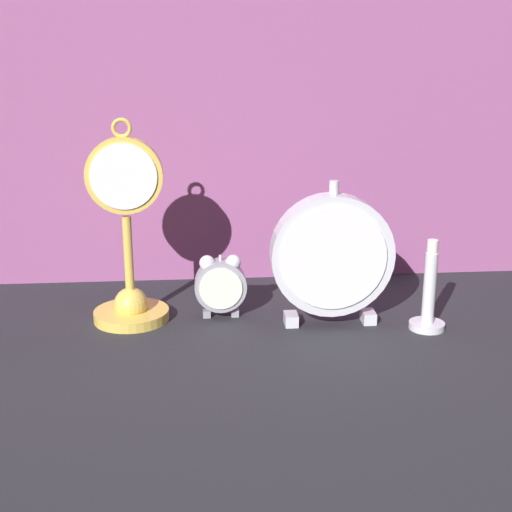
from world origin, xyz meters
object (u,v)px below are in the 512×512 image
(pocket_watch_on_stand, at_px, (128,254))
(alarm_clock_twin_bell, at_px, (221,283))
(mantel_clock_silver, at_px, (332,256))
(brass_candlestick, at_px, (429,300))

(pocket_watch_on_stand, height_order, alarm_clock_twin_bell, pocket_watch_on_stand)
(mantel_clock_silver, bearing_deg, alarm_clock_twin_bell, 165.85)
(pocket_watch_on_stand, xyz_separation_m, alarm_clock_twin_bell, (0.14, 0.00, -0.05))
(mantel_clock_silver, distance_m, brass_candlestick, 0.16)
(brass_candlestick, bearing_deg, mantel_clock_silver, 167.75)
(pocket_watch_on_stand, relative_size, alarm_clock_twin_bell, 3.07)
(alarm_clock_twin_bell, relative_size, brass_candlestick, 0.73)
(brass_candlestick, bearing_deg, pocket_watch_on_stand, 170.78)
(alarm_clock_twin_bell, bearing_deg, brass_candlestick, -13.28)
(alarm_clock_twin_bell, bearing_deg, mantel_clock_silver, -14.15)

